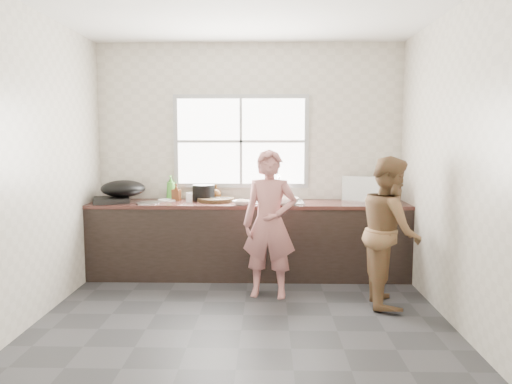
{
  "coord_description": "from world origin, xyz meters",
  "views": [
    {
      "loc": [
        0.22,
        -4.36,
        1.61
      ],
      "look_at": [
        0.1,
        0.65,
        1.05
      ],
      "focal_mm": 35.0,
      "sensor_mm": 36.0,
      "label": 1
    }
  ],
  "objects_px": {
    "woman": "(270,229)",
    "cutting_board": "(216,200)",
    "bottle_brown_short": "(216,193)",
    "pot_lid_left": "(147,203)",
    "black_pot": "(204,193)",
    "bottle_green": "(171,187)",
    "bowl_held": "(272,202)",
    "plate_food": "(167,200)",
    "bowl_mince": "(242,203)",
    "dish_rack": "(362,189)",
    "wok": "(123,189)",
    "burner": "(111,200)",
    "bottle_brown_tall": "(176,193)",
    "bowl_crabs": "(287,202)",
    "pot_lid_right": "(152,203)",
    "person_side": "(390,231)",
    "glass_jar": "(189,197)"
  },
  "relations": [
    {
      "from": "glass_jar",
      "to": "pot_lid_right",
      "type": "height_order",
      "value": "glass_jar"
    },
    {
      "from": "bowl_crabs",
      "to": "plate_food",
      "type": "xyz_separation_m",
      "value": [
        -1.39,
        0.32,
        -0.02
      ]
    },
    {
      "from": "glass_jar",
      "to": "plate_food",
      "type": "bearing_deg",
      "value": 159.47
    },
    {
      "from": "bowl_crabs",
      "to": "black_pot",
      "type": "relative_size",
      "value": 0.8
    },
    {
      "from": "burner",
      "to": "wok",
      "type": "distance_m",
      "value": 0.19
    },
    {
      "from": "wok",
      "to": "pot_lid_right",
      "type": "bearing_deg",
      "value": -14.7
    },
    {
      "from": "bowl_held",
      "to": "wok",
      "type": "relative_size",
      "value": 0.4
    },
    {
      "from": "bowl_mince",
      "to": "dish_rack",
      "type": "height_order",
      "value": "dish_rack"
    },
    {
      "from": "plate_food",
      "to": "bottle_green",
      "type": "xyz_separation_m",
      "value": [
        0.02,
        0.12,
        0.14
      ]
    },
    {
      "from": "wok",
      "to": "dish_rack",
      "type": "distance_m",
      "value": 2.73
    },
    {
      "from": "bowl_held",
      "to": "bottle_brown_tall",
      "type": "xyz_separation_m",
      "value": [
        -1.12,
        0.33,
        0.06
      ]
    },
    {
      "from": "person_side",
      "to": "bottle_green",
      "type": "xyz_separation_m",
      "value": [
        -2.32,
        1.17,
        0.29
      ]
    },
    {
      "from": "pot_lid_left",
      "to": "pot_lid_right",
      "type": "distance_m",
      "value": 0.06
    },
    {
      "from": "bowl_held",
      "to": "bottle_green",
      "type": "xyz_separation_m",
      "value": [
        -1.2,
        0.44,
        0.11
      ]
    },
    {
      "from": "bowl_held",
      "to": "plate_food",
      "type": "bearing_deg",
      "value": 165.56
    },
    {
      "from": "wok",
      "to": "bottle_brown_tall",
      "type": "bearing_deg",
      "value": 11.62
    },
    {
      "from": "bottle_green",
      "to": "pot_lid_right",
      "type": "xyz_separation_m",
      "value": [
        -0.16,
        -0.32,
        -0.14
      ]
    },
    {
      "from": "dish_rack",
      "to": "pot_lid_left",
      "type": "bearing_deg",
      "value": -158.14
    },
    {
      "from": "black_pot",
      "to": "burner",
      "type": "relative_size",
      "value": 0.66
    },
    {
      "from": "pot_lid_right",
      "to": "person_side",
      "type": "bearing_deg",
      "value": -18.92
    },
    {
      "from": "woman",
      "to": "cutting_board",
      "type": "bearing_deg",
      "value": 136.56
    },
    {
      "from": "dish_rack",
      "to": "glass_jar",
      "type": "bearing_deg",
      "value": -161.5
    },
    {
      "from": "person_side",
      "to": "bowl_mince",
      "type": "xyz_separation_m",
      "value": [
        -1.45,
        0.73,
        0.17
      ]
    },
    {
      "from": "black_pot",
      "to": "bottle_green",
      "type": "xyz_separation_m",
      "value": [
        -0.4,
        0.1,
        0.05
      ]
    },
    {
      "from": "black_pot",
      "to": "plate_food",
      "type": "distance_m",
      "value": 0.43
    },
    {
      "from": "woman",
      "to": "pot_lid_left",
      "type": "height_order",
      "value": "woman"
    },
    {
      "from": "woman",
      "to": "burner",
      "type": "xyz_separation_m",
      "value": [
        -1.8,
        0.67,
        0.2
      ]
    },
    {
      "from": "burner",
      "to": "pot_lid_left",
      "type": "bearing_deg",
      "value": -9.91
    },
    {
      "from": "bottle_brown_tall",
      "to": "pot_lid_right",
      "type": "xyz_separation_m",
      "value": [
        -0.24,
        -0.21,
        -0.09
      ]
    },
    {
      "from": "cutting_board",
      "to": "bowl_mince",
      "type": "bearing_deg",
      "value": -39.95
    },
    {
      "from": "bowl_crabs",
      "to": "bottle_brown_tall",
      "type": "relative_size",
      "value": 1.13
    },
    {
      "from": "woman",
      "to": "bowl_mince",
      "type": "xyz_separation_m",
      "value": [
        -0.3,
        0.52,
        0.19
      ]
    },
    {
      "from": "bowl_mince",
      "to": "bottle_brown_tall",
      "type": "xyz_separation_m",
      "value": [
        -0.79,
        0.33,
        0.07
      ]
    },
    {
      "from": "bowl_held",
      "to": "plate_food",
      "type": "height_order",
      "value": "bowl_held"
    },
    {
      "from": "plate_food",
      "to": "pot_lid_right",
      "type": "bearing_deg",
      "value": -124.65
    },
    {
      "from": "woman",
      "to": "bowl_crabs",
      "type": "xyz_separation_m",
      "value": [
        0.19,
        0.52,
        0.2
      ]
    },
    {
      "from": "plate_food",
      "to": "bottle_green",
      "type": "relative_size",
      "value": 0.75
    },
    {
      "from": "bottle_green",
      "to": "burner",
      "type": "height_order",
      "value": "bottle_green"
    },
    {
      "from": "bottle_brown_short",
      "to": "pot_lid_left",
      "type": "distance_m",
      "value": 0.82
    },
    {
      "from": "bowl_held",
      "to": "bottle_brown_tall",
      "type": "distance_m",
      "value": 1.17
    },
    {
      "from": "burner",
      "to": "black_pot",
      "type": "bearing_deg",
      "value": 11.11
    },
    {
      "from": "bottle_brown_tall",
      "to": "bowl_crabs",
      "type": "bearing_deg",
      "value": -14.35
    },
    {
      "from": "person_side",
      "to": "burner",
      "type": "height_order",
      "value": "person_side"
    },
    {
      "from": "cutting_board",
      "to": "pot_lid_left",
      "type": "distance_m",
      "value": 0.77
    },
    {
      "from": "bowl_mince",
      "to": "bottle_green",
      "type": "bearing_deg",
      "value": 153.22
    },
    {
      "from": "person_side",
      "to": "bowl_held",
      "type": "xyz_separation_m",
      "value": [
        -1.12,
        0.73,
        0.18
      ]
    },
    {
      "from": "bowl_crabs",
      "to": "burner",
      "type": "distance_m",
      "value": 2.0
    },
    {
      "from": "bowl_crabs",
      "to": "black_pot",
      "type": "bearing_deg",
      "value": 160.38
    },
    {
      "from": "cutting_board",
      "to": "bottle_green",
      "type": "distance_m",
      "value": 0.59
    },
    {
      "from": "bottle_brown_tall",
      "to": "bowl_held",
      "type": "bearing_deg",
      "value": -16.35
    }
  ]
}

